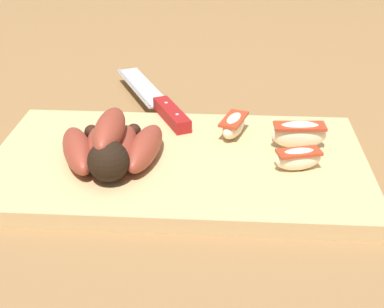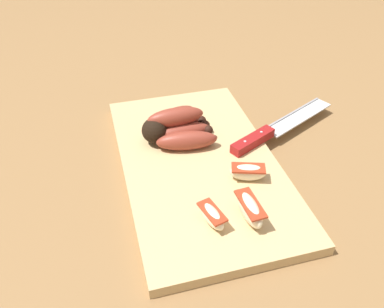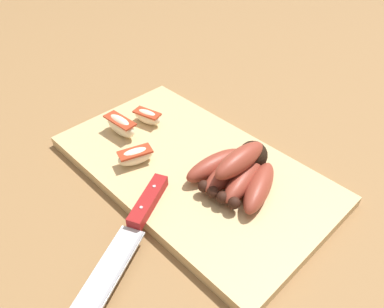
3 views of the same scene
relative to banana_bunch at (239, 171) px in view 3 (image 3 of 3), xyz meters
The scene contains 7 objects.
ground_plane 0.10m from the banana_bunch, 156.34° to the right, with size 6.00×6.00×0.00m, color olive.
cutting_board 0.09m from the banana_bunch, 163.65° to the right, with size 0.47×0.27×0.02m, color tan.
banana_bunch is the anchor object (origin of this frame).
chefs_knife 0.18m from the banana_bunch, 102.54° to the right, with size 0.15×0.26×0.02m.
apple_wedge_near 0.23m from the banana_bunch, behind, with size 0.06×0.04×0.03m.
apple_wedge_middle 0.24m from the banana_bunch, 165.93° to the right, with size 0.07×0.03×0.04m.
apple_wedge_far 0.17m from the banana_bunch, 149.19° to the right, with size 0.04×0.07×0.03m.
Camera 3 is at (0.34, -0.31, 0.44)m, focal length 35.04 mm.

